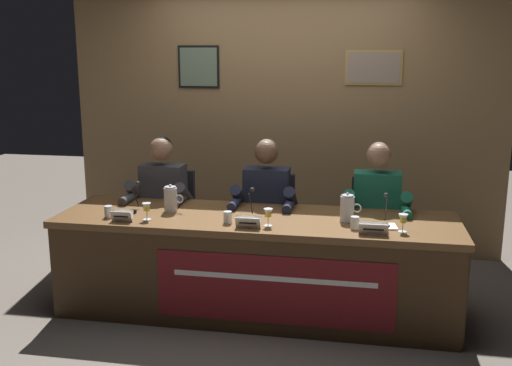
# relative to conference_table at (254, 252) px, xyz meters

# --- Properties ---
(ground_plane) EXTENTS (12.00, 12.00, 0.00)m
(ground_plane) POSITION_rel_conference_table_xyz_m (-0.00, 0.11, -0.50)
(ground_plane) COLOR #70665B
(wall_back_panelled) EXTENTS (4.12, 0.14, 2.60)m
(wall_back_panelled) POSITION_rel_conference_table_xyz_m (-0.00, 1.61, 0.80)
(wall_back_panelled) COLOR #937047
(wall_back_panelled) RESTS_ON ground_plane
(conference_table) EXTENTS (2.92, 0.83, 0.73)m
(conference_table) POSITION_rel_conference_table_xyz_m (0.00, 0.00, 0.00)
(conference_table) COLOR brown
(conference_table) RESTS_ON ground_plane
(chair_left) EXTENTS (0.44, 0.44, 0.91)m
(chair_left) POSITION_rel_conference_table_xyz_m (-0.88, 0.70, -0.06)
(chair_left) COLOR black
(chair_left) RESTS_ON ground_plane
(panelist_left) EXTENTS (0.51, 0.48, 1.24)m
(panelist_left) POSITION_rel_conference_table_xyz_m (-0.88, 0.51, 0.22)
(panelist_left) COLOR black
(panelist_left) RESTS_ON ground_plane
(nameplate_left) EXTENTS (0.15, 0.06, 0.08)m
(nameplate_left) POSITION_rel_conference_table_xyz_m (-0.92, -0.19, 0.27)
(nameplate_left) COLOR white
(nameplate_left) RESTS_ON conference_table
(juice_glass_left) EXTENTS (0.06, 0.06, 0.12)m
(juice_glass_left) POSITION_rel_conference_table_xyz_m (-0.76, -0.12, 0.32)
(juice_glass_left) COLOR white
(juice_glass_left) RESTS_ON conference_table
(water_cup_left) EXTENTS (0.06, 0.06, 0.08)m
(water_cup_left) POSITION_rel_conference_table_xyz_m (-1.05, -0.11, 0.27)
(water_cup_left) COLOR silver
(water_cup_left) RESTS_ON conference_table
(microphone_left) EXTENTS (0.06, 0.17, 0.22)m
(microphone_left) POSITION_rel_conference_table_xyz_m (-0.93, 0.07, 0.31)
(microphone_left) COLOR black
(microphone_left) RESTS_ON conference_table
(chair_center) EXTENTS (0.44, 0.44, 0.91)m
(chair_center) POSITION_rel_conference_table_xyz_m (-0.00, 0.70, -0.06)
(chair_center) COLOR black
(chair_center) RESTS_ON ground_plane
(panelist_center) EXTENTS (0.51, 0.48, 1.24)m
(panelist_center) POSITION_rel_conference_table_xyz_m (-0.00, 0.51, 0.22)
(panelist_center) COLOR black
(panelist_center) RESTS_ON ground_plane
(nameplate_center) EXTENTS (0.17, 0.06, 0.08)m
(nameplate_center) POSITION_rel_conference_table_xyz_m (-0.00, -0.19, 0.27)
(nameplate_center) COLOR white
(nameplate_center) RESTS_ON conference_table
(juice_glass_center) EXTENTS (0.06, 0.06, 0.12)m
(juice_glass_center) POSITION_rel_conference_table_xyz_m (0.12, -0.12, 0.32)
(juice_glass_center) COLOR white
(juice_glass_center) RESTS_ON conference_table
(water_cup_center) EXTENTS (0.06, 0.06, 0.08)m
(water_cup_center) POSITION_rel_conference_table_xyz_m (-0.17, -0.10, 0.27)
(water_cup_center) COLOR silver
(water_cup_center) RESTS_ON conference_table
(microphone_center) EXTENTS (0.06, 0.17, 0.22)m
(microphone_center) POSITION_rel_conference_table_xyz_m (-0.03, 0.03, 0.31)
(microphone_center) COLOR black
(microphone_center) RESTS_ON conference_table
(chair_right) EXTENTS (0.44, 0.44, 0.91)m
(chair_right) POSITION_rel_conference_table_xyz_m (0.87, 0.70, -0.06)
(chair_right) COLOR black
(chair_right) RESTS_ON ground_plane
(panelist_right) EXTENTS (0.51, 0.48, 1.24)m
(panelist_right) POSITION_rel_conference_table_xyz_m (0.87, 0.51, 0.22)
(panelist_right) COLOR black
(panelist_right) RESTS_ON ground_plane
(nameplate_right) EXTENTS (0.19, 0.06, 0.08)m
(nameplate_right) POSITION_rel_conference_table_xyz_m (0.83, -0.19, 0.27)
(nameplate_right) COLOR white
(nameplate_right) RESTS_ON conference_table
(juice_glass_right) EXTENTS (0.06, 0.06, 0.12)m
(juice_glass_right) POSITION_rel_conference_table_xyz_m (1.03, -0.09, 0.32)
(juice_glass_right) COLOR white
(juice_glass_right) RESTS_ON conference_table
(water_cup_right) EXTENTS (0.06, 0.06, 0.08)m
(water_cup_right) POSITION_rel_conference_table_xyz_m (0.71, -0.07, 0.27)
(water_cup_right) COLOR silver
(water_cup_right) RESTS_ON conference_table
(microphone_right) EXTENTS (0.06, 0.17, 0.22)m
(microphone_right) POSITION_rel_conference_table_xyz_m (0.92, 0.02, 0.31)
(microphone_right) COLOR black
(microphone_right) RESTS_ON conference_table
(water_pitcher_left_side) EXTENTS (0.15, 0.10, 0.21)m
(water_pitcher_left_side) POSITION_rel_conference_table_xyz_m (-0.66, 0.13, 0.33)
(water_pitcher_left_side) COLOR silver
(water_pitcher_left_side) RESTS_ON conference_table
(water_pitcher_right_side) EXTENTS (0.15, 0.10, 0.21)m
(water_pitcher_right_side) POSITION_rel_conference_table_xyz_m (0.65, 0.10, 0.33)
(water_pitcher_right_side) COLOR silver
(water_pitcher_right_side) RESTS_ON conference_table
(document_stack_right) EXTENTS (0.23, 0.17, 0.01)m
(document_stack_right) POSITION_rel_conference_table_xyz_m (0.89, -0.01, 0.24)
(document_stack_right) COLOR white
(document_stack_right) RESTS_ON conference_table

